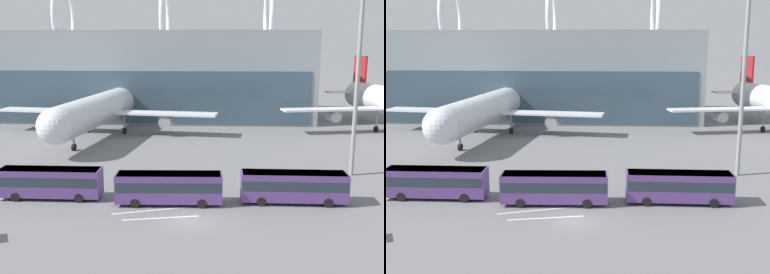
# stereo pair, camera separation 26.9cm
# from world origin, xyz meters

# --- Properties ---
(ground_plane) EXTENTS (440.00, 440.00, 0.00)m
(ground_plane) POSITION_xyz_m (0.00, 0.00, 0.00)
(ground_plane) COLOR slate
(airliner_at_gate_near) EXTENTS (41.59, 43.66, 15.50)m
(airliner_at_gate_near) POSITION_xyz_m (-18.41, 42.49, 4.94)
(airliner_at_gate_near) COLOR silver
(airliner_at_gate_near) RESTS_ON ground_plane
(shuttle_bus_0) EXTENTS (11.20, 2.84, 3.37)m
(shuttle_bus_0) POSITION_xyz_m (-15.70, 5.98, 1.97)
(shuttle_bus_0) COLOR #56387A
(shuttle_bus_0) RESTS_ON ground_plane
(shuttle_bus_1) EXTENTS (11.29, 3.17, 3.37)m
(shuttle_bus_1) POSITION_xyz_m (-2.51, 4.84, 1.97)
(shuttle_bus_1) COLOR #56387A
(shuttle_bus_1) RESTS_ON ground_plane
(shuttle_bus_2) EXTENTS (11.19, 2.81, 3.37)m
(shuttle_bus_2) POSITION_xyz_m (10.67, 5.97, 1.97)
(shuttle_bus_2) COLOR #56387A
(shuttle_bus_2) RESTS_ON ground_plane
(floodlight_mast) EXTENTS (2.51, 2.51, 26.28)m
(floodlight_mast) POSITION_xyz_m (19.76, 17.23, 17.41)
(floodlight_mast) COLOR gray
(floodlight_mast) RESTS_ON ground_plane
(lane_stripe_2) EXTENTS (7.42, 1.80, 0.01)m
(lane_stripe_2) POSITION_xyz_m (-2.92, 0.71, 0.00)
(lane_stripe_2) COLOR silver
(lane_stripe_2) RESTS_ON ground_plane
(lane_stripe_3) EXTENTS (10.76, 3.85, 0.01)m
(lane_stripe_3) POSITION_xyz_m (-2.62, 3.30, 0.00)
(lane_stripe_3) COLOR silver
(lane_stripe_3) RESTS_ON ground_plane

